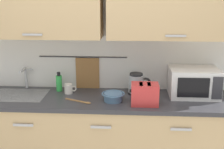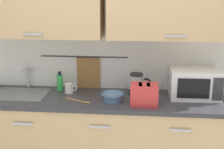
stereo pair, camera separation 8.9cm
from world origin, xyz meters
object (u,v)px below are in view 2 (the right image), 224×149
object	(u,v)px
microwave	(194,83)
mixing_bowl	(113,96)
electric_kettle	(137,84)
mug_near_sink	(69,88)
dish_soap_bottle	(60,82)
wooden_spoon	(81,101)
toaster	(144,94)

from	to	relation	value
microwave	mixing_bowl	bearing A→B (deg)	-165.82
electric_kettle	mug_near_sink	world-z (taller)	electric_kettle
dish_soap_bottle	mug_near_sink	bearing A→B (deg)	-32.27
electric_kettle	dish_soap_bottle	xyz separation A→B (m)	(-0.78, 0.04, -0.01)
microwave	electric_kettle	xyz separation A→B (m)	(-0.54, 0.02, -0.03)
electric_kettle	mixing_bowl	distance (m)	0.31
electric_kettle	microwave	bearing A→B (deg)	-2.32
electric_kettle	mixing_bowl	world-z (taller)	electric_kettle
mixing_bowl	wooden_spoon	size ratio (longest dim) A/B	0.82
mixing_bowl	wooden_spoon	bearing A→B (deg)	-169.57
dish_soap_bottle	mixing_bowl	world-z (taller)	dish_soap_bottle
electric_kettle	dish_soap_bottle	size ratio (longest dim) A/B	1.16
dish_soap_bottle	toaster	size ratio (longest dim) A/B	0.77
electric_kettle	mug_near_sink	distance (m)	0.67
electric_kettle	toaster	distance (m)	0.29
dish_soap_bottle	electric_kettle	bearing A→B (deg)	-2.85
mixing_bowl	dish_soap_bottle	bearing A→B (deg)	155.77
electric_kettle	wooden_spoon	world-z (taller)	electric_kettle
mug_near_sink	mixing_bowl	bearing A→B (deg)	-22.04
mixing_bowl	toaster	distance (m)	0.30
mug_near_sink	electric_kettle	bearing A→B (deg)	2.76
microwave	dish_soap_bottle	bearing A→B (deg)	177.37
microwave	toaster	size ratio (longest dim) A/B	1.80
electric_kettle	mug_near_sink	xyz separation A→B (m)	(-0.67, -0.03, -0.05)
mug_near_sink	toaster	bearing A→B (deg)	-18.85
microwave	dish_soap_bottle	distance (m)	1.33
dish_soap_bottle	mug_near_sink	xyz separation A→B (m)	(0.11, -0.07, -0.04)
toaster	wooden_spoon	xyz separation A→B (m)	(-0.57, 0.02, -0.09)
dish_soap_bottle	microwave	bearing A→B (deg)	-2.63
electric_kettle	wooden_spoon	distance (m)	0.58
toaster	mug_near_sink	bearing A→B (deg)	161.15
microwave	mug_near_sink	xyz separation A→B (m)	(-1.21, -0.01, -0.09)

